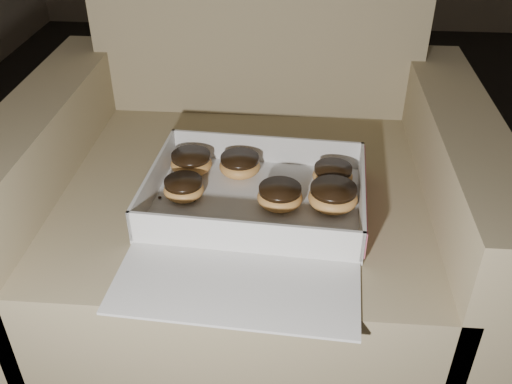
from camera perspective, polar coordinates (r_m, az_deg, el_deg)
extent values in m
plane|color=black|center=(1.59, 21.67, -11.60)|extent=(4.50, 4.50, 0.00)
cube|color=#8E815B|center=(1.30, -0.91, -6.68)|extent=(0.77, 0.77, 0.45)
cube|color=#8E815B|center=(1.35, -18.79, -3.03)|extent=(0.13, 0.77, 0.60)
cube|color=#8E815B|center=(1.29, 17.83, -4.81)|extent=(0.13, 0.77, 0.60)
cube|color=silver|center=(1.08, 0.00, -1.05)|extent=(0.41, 0.32, 0.01)
cube|color=silver|center=(1.19, 1.00, 4.32)|extent=(0.40, 0.03, 0.06)
cube|color=silver|center=(0.95, -1.25, -4.43)|extent=(0.40, 0.03, 0.06)
cube|color=silver|center=(1.10, -10.11, 1.23)|extent=(0.02, 0.30, 0.06)
cube|color=silver|center=(1.06, 10.54, -0.40)|extent=(0.02, 0.30, 0.06)
cube|color=#C14D6D|center=(1.06, 10.79, -0.42)|extent=(0.02, 0.29, 0.05)
cube|color=silver|center=(0.91, -2.09, -9.51)|extent=(0.40, 0.19, 0.01)
ellipsoid|color=#DD8D4D|center=(1.06, 7.69, -0.58)|extent=(0.09, 0.09, 0.04)
cylinder|color=black|center=(1.05, 7.77, 0.29)|extent=(0.09, 0.09, 0.01)
ellipsoid|color=#DD8D4D|center=(1.15, -1.63, 2.61)|extent=(0.08, 0.08, 0.04)
cylinder|color=black|center=(1.14, -1.64, 3.35)|extent=(0.08, 0.08, 0.01)
ellipsoid|color=#DD8D4D|center=(1.13, 7.66, 1.59)|extent=(0.08, 0.08, 0.04)
cylinder|color=black|center=(1.12, 7.73, 2.31)|extent=(0.07, 0.07, 0.01)
ellipsoid|color=#DD8D4D|center=(1.09, -7.23, 0.26)|extent=(0.08, 0.08, 0.04)
cylinder|color=black|center=(1.08, -7.29, 0.98)|extent=(0.07, 0.07, 0.01)
ellipsoid|color=#DD8D4D|center=(1.16, -6.47, 2.84)|extent=(0.08, 0.08, 0.04)
cylinder|color=black|center=(1.15, -6.53, 3.59)|extent=(0.08, 0.08, 0.01)
ellipsoid|color=#DD8D4D|center=(1.05, 2.40, -0.52)|extent=(0.08, 0.08, 0.04)
cylinder|color=black|center=(1.04, 2.42, 0.28)|extent=(0.08, 0.08, 0.01)
ellipsoid|color=black|center=(1.00, -0.95, -3.77)|extent=(0.01, 0.01, 0.00)
ellipsoid|color=black|center=(1.10, -9.61, -0.53)|extent=(0.01, 0.01, 0.00)
ellipsoid|color=black|center=(1.04, -8.46, -2.67)|extent=(0.01, 0.01, 0.00)
ellipsoid|color=black|center=(1.02, -10.88, -3.72)|extent=(0.01, 0.01, 0.00)
ellipsoid|color=black|center=(1.08, -6.23, -0.84)|extent=(0.01, 0.01, 0.00)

